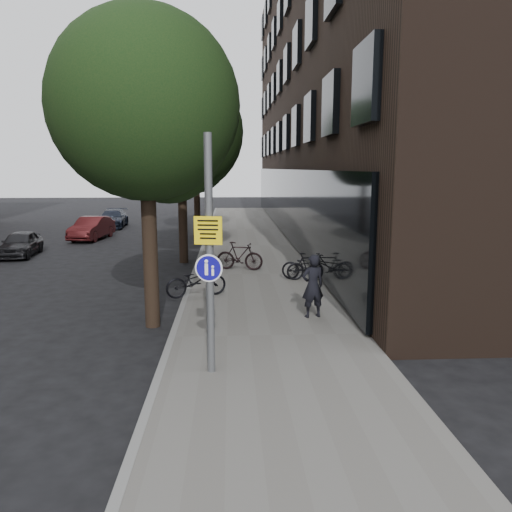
{
  "coord_description": "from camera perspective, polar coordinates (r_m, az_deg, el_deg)",
  "views": [
    {
      "loc": [
        -0.66,
        -7.51,
        3.88
      ],
      "look_at": [
        -0.11,
        3.08,
        2.0
      ],
      "focal_mm": 35.0,
      "sensor_mm": 36.0,
      "label": 1
    }
  ],
  "objects": [
    {
      "name": "ground",
      "position": [
        8.48,
        1.89,
        -17.19
      ],
      "size": [
        120.0,
        120.0,
        0.0
      ],
      "primitive_type": "plane",
      "color": "black",
      "rests_on": "ground"
    },
    {
      "name": "sidewalk",
      "position": [
        17.94,
        -0.0,
        -2.25
      ],
      "size": [
        4.5,
        60.0,
        0.12
      ],
      "primitive_type": "cube",
      "color": "#5F5C58",
      "rests_on": "ground"
    },
    {
      "name": "curb_edge",
      "position": [
        17.97,
        -7.19,
        -2.29
      ],
      "size": [
        0.15,
        60.0,
        0.13
      ],
      "primitive_type": "cube",
      "color": "slate",
      "rests_on": "ground"
    },
    {
      "name": "building_right_dark_brick",
      "position": [
        31.32,
        14.92,
        19.13
      ],
      "size": [
        12.0,
        40.0,
        18.0
      ],
      "primitive_type": "cube",
      "color": "black",
      "rests_on": "ground"
    },
    {
      "name": "street_tree_near",
      "position": [
        12.35,
        -12.12,
        15.54
      ],
      "size": [
        4.4,
        4.4,
        7.5
      ],
      "color": "black",
      "rests_on": "ground"
    },
    {
      "name": "street_tree_mid",
      "position": [
        20.77,
        -8.36,
        13.35
      ],
      "size": [
        5.0,
        5.0,
        7.8
      ],
      "color": "black",
      "rests_on": "ground"
    },
    {
      "name": "street_tree_far",
      "position": [
        29.73,
        -6.73,
        12.35
      ],
      "size": [
        5.0,
        5.0,
        7.8
      ],
      "color": "black",
      "rests_on": "ground"
    },
    {
      "name": "signpost",
      "position": [
        9.01,
        -5.33,
        0.06
      ],
      "size": [
        0.5,
        0.15,
        4.36
      ],
      "rotation": [
        0.0,
        0.0,
        -0.18
      ],
      "color": "#595B5E",
      "rests_on": "sidewalk"
    },
    {
      "name": "pedestrian",
      "position": [
        12.72,
        6.5,
        -3.42
      ],
      "size": [
        0.67,
        0.52,
        1.62
      ],
      "primitive_type": "imported",
      "rotation": [
        0.0,
        0.0,
        3.38
      ],
      "color": "black",
      "rests_on": "sidewalk"
    },
    {
      "name": "parked_bike_facade_near",
      "position": [
        16.96,
        5.94,
        -1.19
      ],
      "size": [
        1.9,
        1.15,
        0.94
      ],
      "primitive_type": "imported",
      "rotation": [
        0.0,
        0.0,
        1.26
      ],
      "color": "black",
      "rests_on": "sidewalk"
    },
    {
      "name": "parked_bike_facade_far",
      "position": [
        17.04,
        6.06,
        -1.15
      ],
      "size": [
        1.6,
        0.66,
        0.93
      ],
      "primitive_type": "imported",
      "rotation": [
        0.0,
        0.0,
        1.72
      ],
      "color": "black",
      "rests_on": "sidewalk"
    },
    {
      "name": "parked_bike_curb_near",
      "position": [
        14.8,
        -6.87,
        -2.83
      ],
      "size": [
        1.93,
        1.21,
        0.96
      ],
      "primitive_type": "imported",
      "rotation": [
        0.0,
        0.0,
        1.92
      ],
      "color": "black",
      "rests_on": "sidewalk"
    },
    {
      "name": "parked_bike_curb_far",
      "position": [
        18.55,
        -1.88,
        0.01
      ],
      "size": [
        1.82,
        0.92,
        1.05
      ],
      "primitive_type": "imported",
      "rotation": [
        0.0,
        0.0,
        1.32
      ],
      "color": "black",
      "rests_on": "sidewalk"
    },
    {
      "name": "parked_car_near",
      "position": [
        24.5,
        -25.31,
        1.29
      ],
      "size": [
        1.66,
        3.42,
        1.12
      ],
      "primitive_type": "imported",
      "rotation": [
        0.0,
        0.0,
        0.1
      ],
      "color": "black",
      "rests_on": "ground"
    },
    {
      "name": "parked_car_mid",
      "position": [
        28.8,
        -18.26,
        3.04
      ],
      "size": [
        1.8,
        3.91,
        1.24
      ],
      "primitive_type": "imported",
      "rotation": [
        0.0,
        0.0,
        -0.13
      ],
      "color": "#4C1517",
      "rests_on": "ground"
    },
    {
      "name": "parked_car_far",
      "position": [
        34.29,
        -16.05,
        4.13
      ],
      "size": [
        1.87,
        4.09,
        1.16
      ],
      "primitive_type": "imported",
      "rotation": [
        0.0,
        0.0,
        0.06
      ],
      "color": "black",
      "rests_on": "ground"
    }
  ]
}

